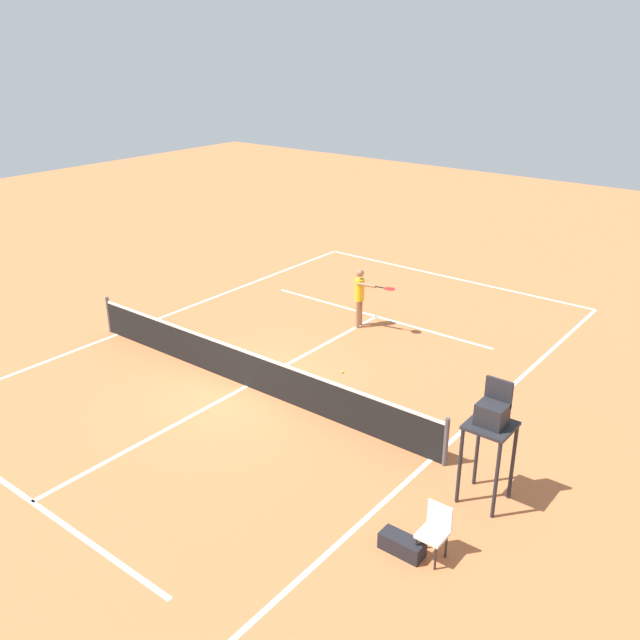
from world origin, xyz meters
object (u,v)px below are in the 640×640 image
player_serving (361,293)px  tennis_ball (342,372)px  umpire_chair (491,424)px  equipment_bag (402,545)px  courtside_chair_near (435,530)px

player_serving → tennis_ball: 3.23m
player_serving → tennis_ball: (-1.36, 2.75, -1.02)m
tennis_ball → umpire_chair: 5.88m
player_serving → tennis_ball: bearing=15.1°
player_serving → equipment_bag: player_serving is taller
tennis_ball → courtside_chair_near: (-5.08, 4.41, 0.50)m
tennis_ball → player_serving: bearing=-63.7°
courtside_chair_near → equipment_bag: courtside_chair_near is taller
courtside_chair_near → player_serving: bearing=-48.1°
tennis_ball → courtside_chair_near: 6.75m
courtside_chair_near → equipment_bag: 0.64m
tennis_ball → equipment_bag: equipment_bag is taller
courtside_chair_near → umpire_chair: bearing=-89.8°
tennis_ball → umpire_chair: umpire_chair is taller
umpire_chair → equipment_bag: bearing=78.2°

